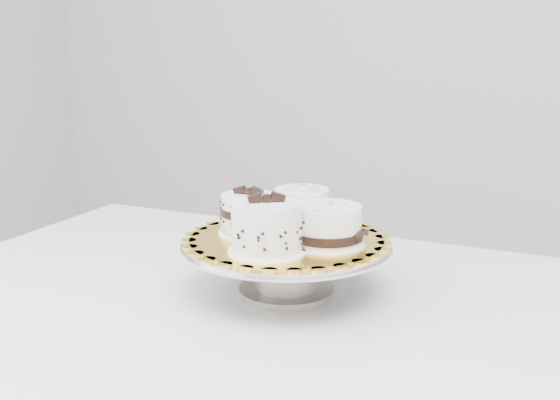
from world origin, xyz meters
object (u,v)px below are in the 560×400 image
at_px(table, 275,344).
at_px(cake_stand, 286,258).
at_px(cake_board, 286,239).
at_px(cake_banded, 249,215).
at_px(cake_swirl, 267,228).
at_px(cake_ribbon, 328,226).
at_px(cake_dots, 302,208).

distance_m(table, cake_stand, 0.14).
distance_m(cake_board, cake_banded, 0.08).
distance_m(cake_stand, cake_swirl, 0.11).
height_order(cake_stand, cake_swirl, cake_swirl).
xyz_separation_m(table, cake_swirl, (0.00, -0.04, 0.20)).
bearing_deg(cake_board, cake_swirl, -90.44).
distance_m(cake_swirl, cake_ribbon, 0.10).
distance_m(cake_dots, cake_ribbon, 0.10).
height_order(cake_stand, cake_banded, cake_banded).
bearing_deg(cake_ribbon, cake_stand, -175.38).
relative_size(cake_stand, cake_swirl, 2.32).
bearing_deg(cake_swirl, cake_board, 56.28).
bearing_deg(table, cake_stand, 89.67).
bearing_deg(cake_stand, cake_board, -71.57).
xyz_separation_m(cake_board, cake_banded, (-0.07, 0.00, 0.03)).
relative_size(table, cake_stand, 3.92).
bearing_deg(cake_dots, cake_board, -90.23).
height_order(cake_banded, cake_dots, cake_banded).
bearing_deg(table, cake_swirl, -85.49).
bearing_deg(cake_dots, table, -90.83).
xyz_separation_m(cake_board, cake_ribbon, (0.07, -0.01, 0.03)).
distance_m(cake_board, cake_dots, 0.08).
distance_m(table, cake_dots, 0.23).
height_order(table, cake_banded, cake_banded).
relative_size(cake_stand, cake_board, 1.09).
distance_m(table, cake_board, 0.17).
relative_size(table, cake_dots, 11.76).
height_order(cake_swirl, cake_dots, cake_swirl).
relative_size(cake_board, cake_banded, 3.11).
height_order(cake_board, cake_banded, cake_banded).
bearing_deg(cake_swirl, cake_ribbon, 12.02).
relative_size(table, cake_swirl, 9.11).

